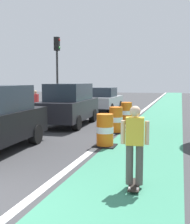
% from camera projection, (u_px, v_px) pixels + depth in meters
% --- Properties ---
extents(bike_lane_strip, '(2.50, 80.00, 0.01)m').
position_uv_depth(bike_lane_strip, '(158.00, 122.00, 15.79)').
color(bike_lane_strip, '#387F60').
rests_on(bike_lane_strip, ground).
extents(lane_divider_stripe, '(0.20, 80.00, 0.01)m').
position_uv_depth(lane_divider_stripe, '(130.00, 121.00, 16.20)').
color(lane_divider_stripe, silver).
rests_on(lane_divider_stripe, ground).
extents(skateboarder_on_lane, '(0.57, 0.82, 1.69)m').
position_uv_depth(skateboarder_on_lane, '(135.00, 144.00, 5.99)').
color(skateboarder_on_lane, black).
rests_on(skateboarder_on_lane, ground).
extents(parked_suv_second, '(2.05, 4.66, 2.04)m').
position_uv_depth(parked_suv_second, '(69.00, 104.00, 14.60)').
color(parked_suv_second, black).
rests_on(parked_suv_second, ground).
extents(parked_sedan_third, '(2.02, 4.15, 1.70)m').
position_uv_depth(parked_sedan_third, '(104.00, 100.00, 21.18)').
color(parked_sedan_third, '#9EA0A5').
rests_on(parked_sedan_third, ground).
extents(traffic_barrel_front, '(0.73, 0.73, 1.09)m').
position_uv_depth(traffic_barrel_front, '(105.00, 131.00, 9.87)').
color(traffic_barrel_front, orange).
rests_on(traffic_barrel_front, ground).
extents(traffic_barrel_mid, '(0.73, 0.73, 1.09)m').
position_uv_depth(traffic_barrel_mid, '(116.00, 120.00, 12.48)').
color(traffic_barrel_mid, orange).
rests_on(traffic_barrel_mid, ground).
extents(traffic_barrel_back, '(0.73, 0.73, 1.09)m').
position_uv_depth(traffic_barrel_back, '(126.00, 113.00, 15.18)').
color(traffic_barrel_back, orange).
rests_on(traffic_barrel_back, ground).
extents(traffic_light_corner, '(0.41, 0.32, 5.10)m').
position_uv_depth(traffic_light_corner, '(57.00, 61.00, 20.09)').
color(traffic_light_corner, '#2D2D2D').
rests_on(traffic_light_corner, ground).
extents(pedestrian_crossing, '(0.34, 0.20, 1.61)m').
position_uv_depth(pedestrian_crossing, '(36.00, 103.00, 17.55)').
color(pedestrian_crossing, '#33333D').
rests_on(pedestrian_crossing, ground).
extents(pedestrian_waiting, '(0.34, 0.20, 1.61)m').
position_uv_depth(pedestrian_waiting, '(72.00, 98.00, 22.99)').
color(pedestrian_waiting, '#33333D').
rests_on(pedestrian_waiting, ground).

